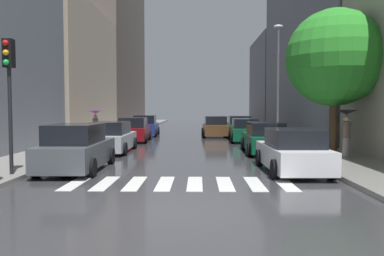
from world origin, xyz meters
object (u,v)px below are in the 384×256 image
parked_car_left_third (134,130)px  parked_car_right_nearest (293,152)px  pedestrian_by_kerb (95,119)px  street_tree_right (335,58)px  parked_car_right_third (245,131)px  traffic_light_left_corner (9,76)px  car_midroad (215,127)px  parked_car_left_fourth (145,126)px  pedestrian_foreground (346,124)px  parked_car_left_second (111,138)px  lamp_post_right (278,75)px  parked_car_left_nearest (77,149)px  parked_car_right_second (264,139)px  parked_car_right_fourth (239,126)px

parked_car_left_third → parked_car_right_nearest: parked_car_left_third is taller
pedestrian_by_kerb → street_tree_right: size_ratio=0.30×
parked_car_right_third → traffic_light_left_corner: traffic_light_left_corner is taller
car_midroad → traffic_light_left_corner: (-7.33, -18.19, 2.52)m
parked_car_right_third → car_midroad: 4.71m
parked_car_left_fourth → parked_car_right_third: parked_car_left_fourth is taller
parked_car_right_nearest → pedestrian_foreground: (2.95, 2.81, 0.87)m
pedestrian_by_kerb → parked_car_left_second: bearing=-153.3°
pedestrian_by_kerb → traffic_light_left_corner: (0.74, -12.76, 1.70)m
traffic_light_left_corner → car_midroad: bearing=68.1°
pedestrian_by_kerb → lamp_post_right: (11.74, -0.54, 2.77)m
parked_car_left_nearest → pedestrian_foreground: 11.05m
parked_car_left_nearest → parked_car_left_second: bearing=-0.7°
pedestrian_by_kerb → traffic_light_left_corner: bearing=-172.9°
parked_car_left_second → parked_car_right_second: bearing=-92.2°
parked_car_right_nearest → pedestrian_foreground: 4.16m
parked_car_right_second → parked_car_right_fourth: 11.96m
parked_car_left_nearest → parked_car_right_second: size_ratio=0.99×
parked_car_right_third → lamp_post_right: size_ratio=0.62×
parked_car_right_nearest → parked_car_right_third: parked_car_right_third is taller
parked_car_right_second → parked_car_left_nearest: bearing=125.7°
parked_car_right_fourth → street_tree_right: 14.57m
car_midroad → parked_car_left_fourth: bearing=80.4°
parked_car_left_nearest → car_midroad: (5.77, 16.45, -0.03)m
parked_car_left_third → parked_car_right_nearest: 14.35m
parked_car_right_fourth → parked_car_left_second: bearing=147.1°
parked_car_right_third → pedestrian_foreground: size_ratio=2.22×
parked_car_right_fourth → pedestrian_foreground: 15.16m
parked_car_right_second → pedestrian_by_kerb: bearing=61.7°
parked_car_right_second → parked_car_right_nearest: bearing=-179.0°
parked_car_right_fourth → pedestrian_by_kerb: (-10.05, -6.36, 0.81)m
parked_car_left_second → traffic_light_left_corner: bearing=167.8°
parked_car_left_nearest → parked_car_right_third: bearing=-33.2°
car_midroad → street_tree_right: bearing=-161.1°
parked_car_left_second → lamp_post_right: size_ratio=0.62×
parked_car_right_fourth → traffic_light_left_corner: bearing=154.7°
lamp_post_right → parked_car_right_nearest: bearing=-98.8°
parked_car_right_nearest → traffic_light_left_corner: traffic_light_left_corner is taller
parked_car_right_nearest → parked_car_right_third: (-0.19, 12.39, 0.01)m
parked_car_right_third → street_tree_right: street_tree_right is taller
parked_car_right_third → street_tree_right: size_ratio=0.69×
parked_car_right_nearest → parked_car_right_second: (-0.01, 5.69, 0.01)m
parked_car_right_third → traffic_light_left_corner: size_ratio=1.05×
parked_car_right_fourth → car_midroad: parked_car_right_fourth is taller
parked_car_right_third → car_midroad: car_midroad is taller
street_tree_right → car_midroad: bearing=110.4°
car_midroad → street_tree_right: street_tree_right is taller
parked_car_left_third → car_midroad: size_ratio=0.96×
parked_car_right_fourth → street_tree_right: (2.80, -13.80, 3.74)m
parked_car_right_nearest → street_tree_right: bearing=-36.8°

